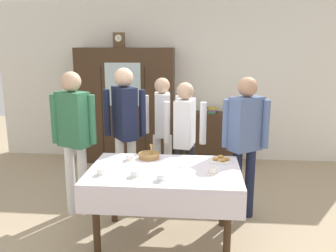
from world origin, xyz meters
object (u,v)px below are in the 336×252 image
at_px(bookshelf_low, 212,138).
at_px(spoon_near_left, 177,167).
at_px(mantel_clock, 119,40).
at_px(spoon_far_right, 190,177).
at_px(pastry_plate, 221,160).
at_px(wall_cabinet, 126,106).
at_px(tea_cup_mid_left, 134,174).
at_px(tea_cup_back_edge, 101,172).
at_px(tea_cup_near_left, 161,178).
at_px(book_stack, 212,110).
at_px(person_beside_shelf, 74,129).
at_px(person_by_cabinet, 245,134).
at_px(tea_cup_near_right, 213,171).
at_px(bread_basket, 149,155).
at_px(person_behind_table_left, 185,132).
at_px(person_near_right_end, 162,123).
at_px(person_behind_table_right, 125,122).
at_px(tea_cup_far_left, 129,158).
at_px(dining_table, 164,181).

height_order(bookshelf_low, spoon_near_left, bookshelf_low).
bearing_deg(mantel_clock, spoon_far_right, -65.60).
xyz_separation_m(pastry_plate, spoon_near_left, (-0.45, -0.25, -0.01)).
xyz_separation_m(wall_cabinet, tea_cup_mid_left, (0.64, -2.79, -0.17)).
distance_m(tea_cup_back_edge, tea_cup_near_left, 0.59).
distance_m(book_stack, person_beside_shelf, 2.66).
bearing_deg(tea_cup_near_left, person_by_cabinet, 47.05).
height_order(book_stack, tea_cup_near_right, book_stack).
relative_size(bookshelf_low, tea_cup_near_left, 7.62).
xyz_separation_m(bread_basket, person_behind_table_left, (0.36, 0.56, 0.13)).
bearing_deg(spoon_near_left, pastry_plate, 28.60).
xyz_separation_m(tea_cup_back_edge, bread_basket, (0.39, 0.55, 0.01)).
bearing_deg(tea_cup_mid_left, person_beside_shelf, 137.94).
relative_size(wall_cabinet, person_near_right_end, 1.24).
xyz_separation_m(tea_cup_near_left, person_behind_table_right, (-0.56, 1.17, 0.25)).
xyz_separation_m(tea_cup_back_edge, person_behind_table_right, (0.02, 1.08, 0.25)).
relative_size(tea_cup_back_edge, tea_cup_near_left, 1.00).
xyz_separation_m(book_stack, person_beside_shelf, (-1.64, -2.09, 0.13)).
bearing_deg(person_by_cabinet, person_near_right_end, 143.41).
bearing_deg(tea_cup_near_left, book_stack, 79.27).
xyz_separation_m(tea_cup_near_left, person_near_right_end, (-0.16, 1.68, 0.14)).
distance_m(wall_cabinet, tea_cup_near_left, 3.01).
height_order(wall_cabinet, person_behind_table_right, wall_cabinet).
bearing_deg(bread_basket, tea_cup_near_left, -73.18).
bearing_deg(bookshelf_low, spoon_near_left, -99.53).
relative_size(person_by_cabinet, person_behind_table_left, 1.06).
distance_m(tea_cup_near_right, pastry_plate, 0.41).
height_order(bookshelf_low, person_by_cabinet, person_by_cabinet).
relative_size(wall_cabinet, person_behind_table_right, 1.13).
height_order(mantel_clock, bookshelf_low, mantel_clock).
distance_m(wall_cabinet, person_behind_table_left, 1.97).
height_order(bookshelf_low, tea_cup_far_left, bookshelf_low).
distance_m(dining_table, person_beside_shelf, 1.28).
bearing_deg(pastry_plate, person_behind_table_left, 125.10).
bearing_deg(tea_cup_mid_left, wall_cabinet, 102.92).
distance_m(person_behind_table_left, person_behind_table_right, 0.74).
relative_size(wall_cabinet, pastry_plate, 6.88).
relative_size(wall_cabinet, tea_cup_mid_left, 14.82).
distance_m(bookshelf_low, spoon_near_left, 2.60).
bearing_deg(spoon_far_right, book_stack, 84.09).
xyz_separation_m(mantel_clock, tea_cup_back_edge, (0.40, -2.77, -1.25)).
bearing_deg(tea_cup_back_edge, bookshelf_low, 68.09).
distance_m(bookshelf_low, tea_cup_near_right, 2.72).
bearing_deg(pastry_plate, bookshelf_low, 90.64).
relative_size(tea_cup_near_right, person_behind_table_right, 0.08).
bearing_deg(mantel_clock, person_beside_shelf, -92.82).
xyz_separation_m(pastry_plate, person_behind_table_left, (-0.41, 0.59, 0.15)).
relative_size(book_stack, spoon_near_left, 1.90).
height_order(wall_cabinet, bookshelf_low, wall_cabinet).
xyz_separation_m(person_near_right_end, person_beside_shelf, (-0.93, -0.85, 0.10)).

